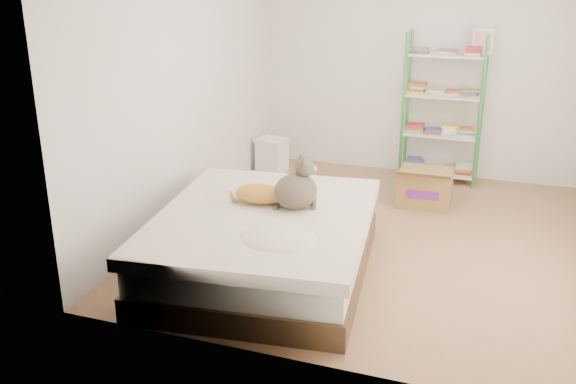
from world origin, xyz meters
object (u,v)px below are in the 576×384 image
at_px(bed, 264,244).
at_px(shelf_unit, 443,108).
at_px(grey_cat, 296,184).
at_px(cardboard_box, 425,187).
at_px(white_bin, 272,155).
at_px(orange_cat, 260,191).

distance_m(bed, shelf_unit, 3.14).
bearing_deg(shelf_unit, grey_cat, -107.18).
bearing_deg(bed, grey_cat, 34.98).
bearing_deg(cardboard_box, white_bin, 162.46).
height_order(orange_cat, cardboard_box, orange_cat).
distance_m(bed, cardboard_box, 2.27).
height_order(grey_cat, white_bin, grey_cat).
distance_m(grey_cat, white_bin, 2.69).
xyz_separation_m(cardboard_box, white_bin, (-1.92, 0.54, 0.01)).
relative_size(bed, grey_cat, 5.23).
bearing_deg(grey_cat, white_bin, -9.74).
height_order(shelf_unit, cardboard_box, shelf_unit).
distance_m(cardboard_box, white_bin, 2.00).
bearing_deg(bed, cardboard_box, 56.85).
xyz_separation_m(orange_cat, shelf_unit, (1.16, 2.70, 0.22)).
relative_size(grey_cat, white_bin, 1.07).
bearing_deg(shelf_unit, orange_cat, -113.19).
xyz_separation_m(orange_cat, cardboard_box, (1.12, 1.83, -0.44)).
distance_m(orange_cat, grey_cat, 0.34).
bearing_deg(bed, orange_cat, 111.16).
distance_m(orange_cat, shelf_unit, 2.94).
distance_m(grey_cat, shelf_unit, 2.85).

